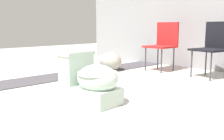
# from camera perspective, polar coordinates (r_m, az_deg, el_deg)

# --- Properties ---
(ground_plane) EXTENTS (14.00, 14.00, 0.00)m
(ground_plane) POSITION_cam_1_polar(r_m,az_deg,el_deg) (2.71, -9.24, -7.04)
(ground_plane) COLOR #B7B2A8
(gravel_strip) EXTENTS (0.56, 8.00, 0.01)m
(gravel_strip) POSITION_cam_1_polar(r_m,az_deg,el_deg) (4.00, -13.58, -1.70)
(gravel_strip) COLOR #423F44
(gravel_strip) RESTS_ON ground
(toilet) EXTENTS (0.66, 0.43, 0.52)m
(toilet) POSITION_cam_1_polar(r_m,az_deg,el_deg) (2.64, -4.66, -2.46)
(toilet) COLOR #B2C6B7
(toilet) RESTS_ON ground
(folding_chair_left) EXTENTS (0.45, 0.45, 0.83)m
(folding_chair_left) POSITION_cam_1_polar(r_m,az_deg,el_deg) (4.65, 11.17, 6.21)
(folding_chair_left) COLOR red
(folding_chair_left) RESTS_ON ground
(folding_chair_middle) EXTENTS (0.51, 0.51, 0.83)m
(folding_chair_middle) POSITION_cam_1_polar(r_m,az_deg,el_deg) (4.22, 21.25, 5.42)
(folding_chair_middle) COLOR black
(folding_chair_middle) RESTS_ON ground
(boulder_near) EXTENTS (0.38, 0.38, 0.21)m
(boulder_near) POSITION_cam_1_polar(r_m,az_deg,el_deg) (4.13, -8.29, 0.23)
(boulder_near) COLOR #B7B2AD
(boulder_near) RESTS_ON ground
(boulder_far) EXTENTS (0.51, 0.49, 0.32)m
(boulder_far) POSITION_cam_1_polar(r_m,az_deg,el_deg) (4.55, -0.29, 1.84)
(boulder_far) COLOR gray
(boulder_far) RESTS_ON ground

